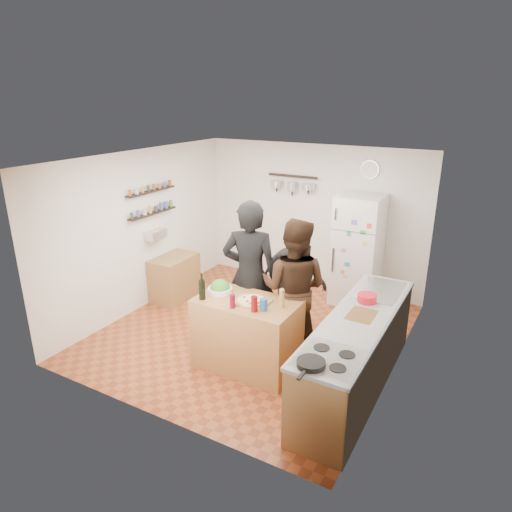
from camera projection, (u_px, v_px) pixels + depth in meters
The scene contains 26 objects.
room_shell at pixel (266, 244), 6.55m from camera, with size 4.20×4.20×4.20m.
prep_island at pixel (247, 334), 5.69m from camera, with size 1.25×0.72×0.91m, color #996838.
pizza_board at pixel (252, 302), 5.48m from camera, with size 0.42×0.34×0.02m, color olive.
pizza at pixel (252, 301), 5.47m from camera, with size 0.34×0.34×0.02m, color #D5BA8C.
salad_bowl at pixel (220, 290), 5.76m from camera, with size 0.31×0.31×0.06m, color silver.
wine_bottle at pixel (202, 290), 5.55m from camera, with size 0.08×0.08×0.25m, color black.
wine_glass_near at pixel (233, 301), 5.34m from camera, with size 0.07×0.07×0.16m, color #59071B.
wine_glass_far at pixel (254, 304), 5.24m from camera, with size 0.08×0.08×0.19m, color #60080A.
pepper_mill at pixel (282, 300), 5.34m from camera, with size 0.06×0.06×0.19m, color olive.
salt_canister at pixel (264, 304), 5.28m from camera, with size 0.09×0.09×0.14m, color #194C8B.
person_left at pixel (250, 276), 6.01m from camera, with size 0.74×0.49×2.04m, color black.
person_center at pixel (294, 288), 5.84m from camera, with size 0.90×0.70×1.86m, color black.
person_back at pixel (294, 282), 6.35m from camera, with size 0.95×0.39×1.62m, color #292825.
counter_run at pixel (357, 354), 5.26m from camera, with size 0.63×2.63×0.90m, color #9E7042.
stove_top at pixel (329, 359), 4.33m from camera, with size 0.60×0.62×0.02m, color white.
skillet at pixel (311, 363), 4.19m from camera, with size 0.27×0.27×0.05m, color black.
sink at pixel (380, 291), 5.80m from camera, with size 0.50×0.80×0.03m, color silver.
cutting_board at pixel (362, 316), 5.16m from camera, with size 0.30×0.40×0.02m, color brown.
red_bowl at pixel (367, 298), 5.47m from camera, with size 0.23×0.23×0.10m, color red.
fridge at pixel (357, 250), 7.34m from camera, with size 0.70×0.68×1.80m, color white.
wall_clock at pixel (370, 170), 7.19m from camera, with size 0.30×0.30×0.03m, color silver.
spice_shelf_lower at pixel (153, 213), 7.20m from camera, with size 0.12×1.00×0.03m, color black.
spice_shelf_upper at pixel (151, 191), 7.08m from camera, with size 0.12×1.00×0.03m, color black.
produce_basket at pixel (156, 235), 7.30m from camera, with size 0.18×0.35×0.14m, color silver.
side_table at pixel (175, 278), 7.66m from camera, with size 0.50×0.80×0.73m, color #A77646.
pot_rack at pixel (293, 176), 7.79m from camera, with size 0.90×0.04×0.04m, color black.
Camera 1 is at (2.93, -5.10, 3.29)m, focal length 32.00 mm.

